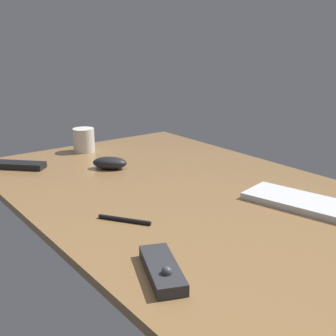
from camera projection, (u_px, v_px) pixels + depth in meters
The scene contains 7 objects.
desk at pixel (193, 198), 119.33cm from camera, with size 140.00×84.00×2.00cm, color olive.
keyboard at pixel (315, 205), 108.99cm from camera, with size 35.32×12.22×1.68cm, color silver.
computer_mouse at pixel (110, 163), 141.27cm from camera, with size 11.13×5.97×3.91cm, color black.
media_remote at pixel (162, 269), 78.47cm from camera, with size 16.77×11.17×3.52cm.
tv_remote at pixel (17, 165), 142.23cm from camera, with size 18.22×5.30×1.97cm, color black.
coffee_mug at pixel (84, 140), 161.69cm from camera, with size 7.79×7.79×8.65cm, color silver.
pen at pixel (125, 220), 101.32cm from camera, with size 0.99×0.99×13.02cm, color black.
Camera 1 is at (85.07, -72.97, 43.32)cm, focal length 46.89 mm.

